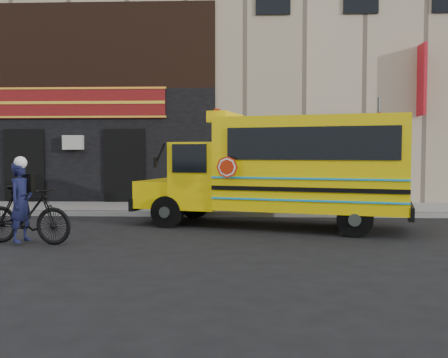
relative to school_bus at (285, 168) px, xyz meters
name	(u,v)px	position (x,y,z in m)	size (l,w,h in m)	color
ground	(202,230)	(-2.06, -0.53, -1.51)	(120.00, 120.00, 0.00)	black
curb	(210,214)	(-2.06, 2.07, -1.43)	(40.00, 0.20, 0.15)	gray
sidewalk	(213,208)	(-2.06, 3.57, -1.43)	(40.00, 3.00, 0.15)	slate
building	(221,58)	(-2.11, 9.93, 4.62)	(20.00, 10.70, 12.00)	tan
school_bus	(285,168)	(0.00, 0.00, 0.00)	(7.22, 3.91, 2.92)	black
sign_pole	(378,151)	(3.02, 2.72, 0.43)	(0.08, 0.31, 3.55)	#3D453F
bicycle	(27,215)	(-5.53, -2.53, -0.91)	(0.57, 2.01, 1.21)	black
cyclist	(21,204)	(-5.62, -2.56, -0.68)	(0.60, 0.40, 1.65)	#111333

